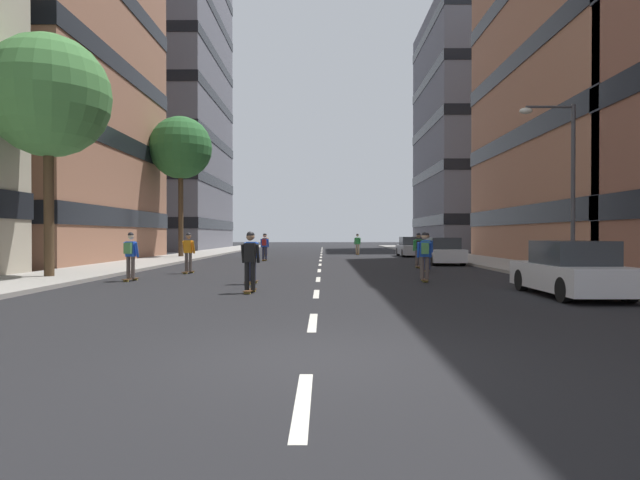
% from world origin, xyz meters
% --- Properties ---
extents(ground_plane, '(172.34, 172.34, 0.00)m').
position_xyz_m(ground_plane, '(0.00, 28.72, 0.00)').
color(ground_plane, black).
extents(sidewalk_left, '(3.83, 78.99, 0.14)m').
position_xyz_m(sidewalk_left, '(-10.07, 32.31, 0.07)').
color(sidewalk_left, '#9E9991').
rests_on(sidewalk_left, ground_plane).
extents(sidewalk_right, '(3.83, 78.99, 0.14)m').
position_xyz_m(sidewalk_right, '(10.07, 32.31, 0.07)').
color(sidewalk_right, '#9E9991').
rests_on(sidewalk_right, ground_plane).
extents(lane_markings, '(0.16, 67.20, 0.01)m').
position_xyz_m(lane_markings, '(0.00, 30.50, 0.00)').
color(lane_markings, silver).
rests_on(lane_markings, ground_plane).
extents(building_left_far, '(17.22, 20.18, 33.23)m').
position_xyz_m(building_left_far, '(-20.53, 55.06, 16.71)').
color(building_left_far, slate).
rests_on(building_left_far, ground_plane).
extents(building_right_far, '(17.22, 18.69, 26.84)m').
position_xyz_m(building_right_far, '(20.53, 55.06, 13.51)').
color(building_right_far, slate).
rests_on(building_right_far, ground_plane).
extents(parked_car_near, '(1.82, 4.40, 1.52)m').
position_xyz_m(parked_car_near, '(6.96, 7.43, 0.70)').
color(parked_car_near, silver).
rests_on(parked_car_near, ground_plane).
extents(parked_car_mid, '(1.82, 4.40, 1.52)m').
position_xyz_m(parked_car_mid, '(6.96, 23.46, 0.70)').
color(parked_car_mid, silver).
rests_on(parked_car_mid, ground_plane).
extents(parked_car_far, '(1.82, 4.40, 1.52)m').
position_xyz_m(parked_car_far, '(6.96, 34.53, 0.70)').
color(parked_car_far, '#B2B7BF').
rests_on(parked_car_far, ground_plane).
extents(street_tree_near, '(4.53, 4.53, 8.99)m').
position_xyz_m(street_tree_near, '(-10.07, 12.79, 6.84)').
color(street_tree_near, '#4C3823').
rests_on(street_tree_near, sidewalk_left).
extents(street_tree_mid, '(4.45, 4.45, 10.02)m').
position_xyz_m(street_tree_mid, '(-10.07, 31.52, 7.90)').
color(street_tree_mid, '#4C3823').
rests_on(street_tree_mid, sidewalk_left).
extents(streetlamp_right, '(2.13, 0.30, 6.50)m').
position_xyz_m(streetlamp_right, '(9.32, 13.28, 4.14)').
color(streetlamp_right, '#3F3F44').
rests_on(streetlamp_right, sidewalk_right).
extents(skater_0, '(0.57, 0.92, 1.78)m').
position_xyz_m(skater_0, '(-5.67, 16.08, 0.98)').
color(skater_0, brown).
rests_on(skater_0, ground_plane).
extents(skater_1, '(0.57, 0.92, 1.78)m').
position_xyz_m(skater_1, '(4.93, 17.37, 1.02)').
color(skater_1, brown).
rests_on(skater_1, ground_plane).
extents(skater_2, '(0.57, 0.92, 1.78)m').
position_xyz_m(skater_2, '(-2.26, 11.08, 0.98)').
color(skater_2, brown).
rests_on(skater_2, ground_plane).
extents(skater_3, '(0.55, 0.91, 1.78)m').
position_xyz_m(skater_3, '(-3.61, 27.45, 1.02)').
color(skater_3, brown).
rests_on(skater_3, ground_plane).
extents(skater_4, '(0.56, 0.92, 1.78)m').
position_xyz_m(skater_4, '(-6.82, 12.22, 1.02)').
color(skater_4, brown).
rests_on(skater_4, ground_plane).
extents(skater_5, '(0.55, 0.92, 1.78)m').
position_xyz_m(skater_5, '(-1.92, 8.24, 0.98)').
color(skater_5, brown).
rests_on(skater_5, ground_plane).
extents(skater_6, '(0.54, 0.91, 1.78)m').
position_xyz_m(skater_6, '(3.06, 38.37, 0.98)').
color(skater_6, brown).
rests_on(skater_6, ground_plane).
extents(skater_7, '(0.55, 0.91, 1.78)m').
position_xyz_m(skater_7, '(3.82, 12.03, 1.02)').
color(skater_7, brown).
rests_on(skater_7, ground_plane).
extents(skater_8, '(0.53, 0.90, 1.78)m').
position_xyz_m(skater_8, '(5.00, 19.98, 1.02)').
color(skater_8, brown).
rests_on(skater_8, ground_plane).
extents(skater_9, '(0.55, 0.92, 1.78)m').
position_xyz_m(skater_9, '(-4.46, 35.92, 0.98)').
color(skater_9, brown).
rests_on(skater_9, ground_plane).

